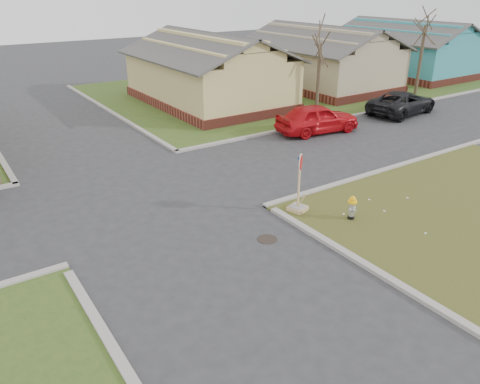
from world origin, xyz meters
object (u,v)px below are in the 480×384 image
dark_pickup (402,103)px  fire_hydrant (352,206)px  red_sedan (317,118)px  stop_sign (298,199)px

dark_pickup → fire_hydrant: bearing=115.2°
fire_hydrant → dark_pickup: (13.15, 8.44, 0.19)m
fire_hydrant → red_sedan: red_sedan is taller
stop_sign → red_sedan: stop_sign is taller
red_sedan → fire_hydrant: bearing=152.3°
fire_hydrant → dark_pickup: dark_pickup is taller
red_sedan → dark_pickup: bearing=-81.3°
stop_sign → dark_pickup: stop_sign is taller
fire_hydrant → stop_sign: size_ratio=0.40×
stop_sign → red_sedan: (7.17, 6.88, 0.27)m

